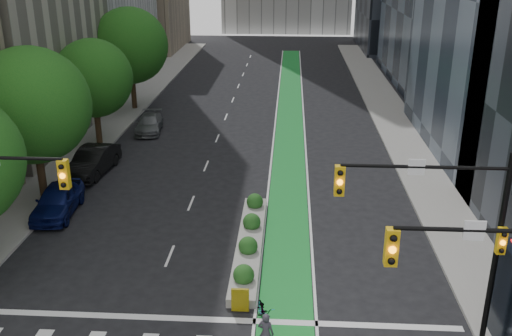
# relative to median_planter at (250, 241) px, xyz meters

# --- Properties ---
(sidewalk_left) EXTENTS (3.60, 90.00, 0.15)m
(sidewalk_left) POSITION_rel_median_planter_xyz_m (-13.00, 17.96, -0.30)
(sidewalk_left) COLOR gray
(sidewalk_left) RESTS_ON ground
(sidewalk_right) EXTENTS (3.60, 90.00, 0.15)m
(sidewalk_right) POSITION_rel_median_planter_xyz_m (10.60, 17.96, -0.30)
(sidewalk_right) COLOR gray
(sidewalk_right) RESTS_ON ground
(bike_lane_paint) EXTENTS (2.20, 70.00, 0.01)m
(bike_lane_paint) POSITION_rel_median_planter_xyz_m (1.80, 22.96, -0.37)
(bike_lane_paint) COLOR #18852E
(bike_lane_paint) RESTS_ON ground
(tree_mid) EXTENTS (6.40, 6.40, 8.78)m
(tree_mid) POSITION_rel_median_planter_xyz_m (-12.20, 4.96, 5.20)
(tree_mid) COLOR black
(tree_mid) RESTS_ON ground
(tree_midfar) EXTENTS (5.60, 5.60, 7.76)m
(tree_midfar) POSITION_rel_median_planter_xyz_m (-12.20, 14.96, 4.57)
(tree_midfar) COLOR black
(tree_midfar) RESTS_ON ground
(tree_far) EXTENTS (6.60, 6.60, 9.00)m
(tree_far) POSITION_rel_median_planter_xyz_m (-12.20, 24.96, 5.32)
(tree_far) COLOR black
(tree_far) RESTS_ON ground
(signal_right) EXTENTS (5.82, 0.51, 7.20)m
(signal_right) POSITION_rel_median_planter_xyz_m (7.47, -6.57, 4.43)
(signal_right) COLOR black
(signal_right) RESTS_ON ground
(signal_far_right) EXTENTS (4.82, 0.51, 7.20)m
(signal_far_right) POSITION_rel_median_planter_xyz_m (7.78, -11.07, 4.38)
(signal_far_right) COLOR black
(signal_far_right) RESTS_ON ground
(median_planter) EXTENTS (1.20, 10.26, 1.10)m
(median_planter) POSITION_rel_median_planter_xyz_m (0.00, 0.00, 0.00)
(median_planter) COLOR gray
(median_planter) RESTS_ON ground
(bicycle) EXTENTS (1.04, 1.91, 0.95)m
(bicycle) POSITION_rel_median_planter_xyz_m (0.97, -5.94, 0.10)
(bicycle) COLOR gray
(bicycle) RESTS_ON ground
(cyclist) EXTENTS (0.68, 0.53, 1.63)m
(cyclist) POSITION_rel_median_planter_xyz_m (1.12, -7.62, 0.44)
(cyclist) COLOR #35313B
(cyclist) RESTS_ON ground
(parked_car_left_near) EXTENTS (2.26, 4.92, 1.63)m
(parked_car_left_near) POSITION_rel_median_planter_xyz_m (-10.63, 3.13, 0.44)
(parked_car_left_near) COLOR #0D154E
(parked_car_left_near) RESTS_ON ground
(parked_car_left_mid) EXTENTS (2.30, 5.33, 1.71)m
(parked_car_left_mid) POSITION_rel_median_planter_xyz_m (-10.70, 9.16, 0.48)
(parked_car_left_mid) COLOR black
(parked_car_left_mid) RESTS_ON ground
(parked_car_left_far) EXTENTS (2.36, 4.76, 1.33)m
(parked_car_left_far) POSITION_rel_median_planter_xyz_m (-9.26, 18.36, 0.29)
(parked_car_left_far) COLOR #5A5E60
(parked_car_left_far) RESTS_ON ground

